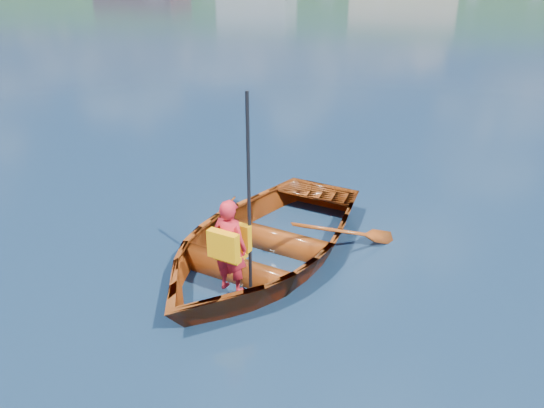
{
  "coord_description": "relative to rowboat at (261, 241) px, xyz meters",
  "views": [
    {
      "loc": [
        1.91,
        -5.92,
        3.32
      ],
      "look_at": [
        0.41,
        -0.48,
        0.74
      ],
      "focal_mm": 35.0,
      "sensor_mm": 36.0,
      "label": 1
    }
  ],
  "objects": [
    {
      "name": "ground",
      "position": [
        -0.27,
        0.48,
        -0.23
      ],
      "size": [
        600.0,
        600.0,
        0.0
      ],
      "color": "#12213C",
      "rests_on": "ground"
    },
    {
      "name": "rowboat",
      "position": [
        0.0,
        0.0,
        0.0
      ],
      "size": [
        3.44,
        4.22,
        0.77
      ],
      "color": "#672F0C",
      "rests_on": "ground"
    },
    {
      "name": "child_paddler",
      "position": [
        -0.07,
        -0.91,
        0.42
      ],
      "size": [
        0.44,
        0.4,
        2.14
      ],
      "color": "red",
      "rests_on": "ground"
    }
  ]
}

